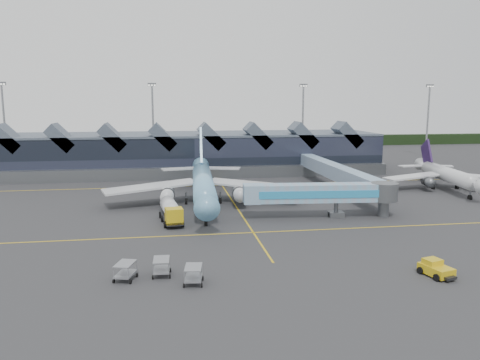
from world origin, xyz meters
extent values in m
plane|color=#29292B|center=(0.00, 0.00, 0.00)|extent=(260.00, 260.00, 0.00)
cube|color=gold|center=(0.00, -8.00, 0.01)|extent=(120.00, 0.25, 0.01)
cube|color=gold|center=(0.00, 28.00, 0.01)|extent=(120.00, 0.25, 0.01)
cube|color=gold|center=(0.00, 10.00, 0.01)|extent=(0.25, 60.00, 0.01)
cube|color=black|center=(0.00, 110.00, 2.00)|extent=(260.00, 4.00, 4.00)
cube|color=black|center=(-5.00, 48.00, 4.50)|extent=(90.00, 20.00, 9.00)
cube|color=#4C5765|center=(-5.00, 48.00, 9.20)|extent=(90.00, 20.00, 0.60)
cube|color=#5A5D62|center=(-5.00, 37.00, 1.30)|extent=(90.00, 2.50, 2.60)
cube|color=#4C5765|center=(-45.00, 41.00, 9.30)|extent=(6.43, 6.00, 6.43)
cube|color=#4C5765|center=(-34.00, 41.00, 9.30)|extent=(6.43, 6.00, 6.43)
cube|color=#4C5765|center=(-23.00, 41.00, 9.30)|extent=(6.43, 6.00, 6.43)
cube|color=#4C5765|center=(-12.00, 41.00, 9.30)|extent=(6.43, 6.00, 6.43)
cube|color=#4C5765|center=(-1.00, 41.00, 9.30)|extent=(6.43, 6.00, 6.43)
cube|color=#4C5765|center=(10.00, 41.00, 9.30)|extent=(6.43, 6.00, 6.43)
cube|color=#4C5765|center=(21.00, 41.00, 9.30)|extent=(6.43, 6.00, 6.43)
cube|color=#4C5765|center=(32.00, 41.00, 9.30)|extent=(6.43, 6.00, 6.43)
cylinder|color=gray|center=(-55.00, 70.00, 11.00)|extent=(0.56, 0.56, 22.00)
cube|color=#5A5D62|center=(-55.00, 70.00, 22.00)|extent=(2.40, 0.50, 0.90)
cylinder|color=gray|center=(-15.00, 72.00, 11.00)|extent=(0.56, 0.56, 22.00)
cube|color=#5A5D62|center=(-15.00, 72.00, 22.00)|extent=(2.40, 0.50, 0.90)
cylinder|color=gray|center=(30.00, 72.00, 11.00)|extent=(0.56, 0.56, 22.00)
cube|color=#5A5D62|center=(30.00, 72.00, 22.00)|extent=(2.40, 0.50, 0.90)
cylinder|color=gray|center=(70.00, 70.00, 11.00)|extent=(0.56, 0.56, 22.00)
cube|color=#5A5D62|center=(70.00, 70.00, 22.00)|extent=(2.40, 0.50, 0.90)
cylinder|color=#68A1D3|center=(-5.25, 9.77, 3.70)|extent=(4.82, 27.90, 3.43)
cone|color=#68A1D3|center=(-6.07, -6.47, 3.70)|extent=(3.66, 4.93, 3.43)
cube|color=black|center=(-6.10, -7.07, 4.42)|extent=(1.32, 0.40, 0.48)
cone|color=#68A1D3|center=(-4.39, 26.80, 3.95)|extent=(3.74, 6.51, 3.43)
cube|color=silver|center=(-13.94, 11.37, 3.10)|extent=(16.38, 9.04, 1.13)
cube|color=silver|center=(3.56, 10.48, 3.10)|extent=(16.39, 10.37, 1.13)
cylinder|color=silver|center=(-11.18, 8.08, 2.24)|extent=(2.36, 4.86, 2.12)
cylinder|color=silver|center=(0.48, 7.49, 2.24)|extent=(2.36, 4.86, 2.12)
cube|color=#68A1D3|center=(-4.47, 25.22, 7.53)|extent=(0.85, 8.78, 9.44)
cube|color=silver|center=(-8.66, 25.83, 3.95)|extent=(7.54, 4.10, 0.23)
cube|color=silver|center=(-0.23, 25.40, 3.95)|extent=(7.64, 4.73, 0.23)
cylinder|color=#5A5D62|center=(-5.91, -3.30, 0.99)|extent=(0.25, 0.25, 1.98)
cylinder|color=#5A5D62|center=(-8.10, 11.11, 0.99)|extent=(0.25, 0.25, 1.98)
cylinder|color=#5A5D62|center=(-2.28, 10.81, 0.99)|extent=(0.25, 0.25, 1.98)
cylinder|color=black|center=(-5.91, -3.30, 0.36)|extent=(0.47, 1.29, 1.27)
cylinder|color=silver|center=(43.26, 16.19, 3.01)|extent=(5.65, 19.74, 2.79)
cone|color=silver|center=(41.57, 4.86, 3.01)|extent=(3.26, 3.73, 2.79)
cube|color=black|center=(41.51, 4.45, 3.60)|extent=(1.10, 0.49, 0.48)
cone|color=silver|center=(45.04, 28.06, 3.22)|extent=(3.42, 4.83, 2.79)
cube|color=silver|center=(36.93, 18.03, 2.52)|extent=(12.06, 5.50, 0.93)
cube|color=silver|center=(49.86, 16.10, 2.52)|extent=(12.01, 8.43, 0.93)
cylinder|color=#5A5D62|center=(38.75, 15.45, 1.83)|extent=(2.21, 3.57, 1.73)
cylinder|color=#5A5D62|center=(47.36, 14.16, 1.83)|extent=(2.21, 3.57, 1.73)
cube|color=#2B1745|center=(44.87, 26.95, 5.80)|extent=(1.34, 6.27, 6.81)
cube|color=silver|center=(41.80, 27.70, 3.22)|extent=(5.49, 2.46, 0.23)
cube|color=silver|center=(48.02, 26.77, 3.22)|extent=(5.67, 3.84, 0.23)
cylinder|color=#5A5D62|center=(41.90, 7.07, 0.81)|extent=(0.26, 0.26, 1.62)
cylinder|color=#5A5D62|center=(41.04, 17.36, 0.81)|extent=(0.26, 0.26, 1.62)
cylinder|color=#5A5D62|center=(45.73, 16.66, 0.81)|extent=(0.26, 0.26, 1.62)
cylinder|color=black|center=(41.90, 7.07, 0.29)|extent=(0.57, 1.08, 1.03)
cube|color=#7AABCB|center=(11.08, -1.40, 3.77)|extent=(18.41, 4.16, 2.65)
cube|color=#278DC6|center=(10.97, -2.81, 3.77)|extent=(18.20, 1.54, 1.09)
cube|color=#7AABCB|center=(1.07, -0.62, 3.77)|extent=(2.59, 3.10, 2.74)
cylinder|color=#5A5D62|center=(13.81, -1.62, 1.89)|extent=(0.64, 0.64, 3.77)
cube|color=#5A5D62|center=(13.81, -1.62, 0.41)|extent=(2.33, 1.99, 0.82)
cylinder|color=black|center=(12.90, -1.55, 0.32)|extent=(0.43, 0.85, 0.82)
cylinder|color=black|center=(14.72, -1.69, 0.32)|extent=(0.43, 0.85, 0.82)
cylinder|color=#5A5D62|center=(21.08, -2.19, 3.77)|extent=(4.01, 4.01, 2.74)
cylinder|color=#5A5D62|center=(21.08, -2.19, 1.89)|extent=(1.64, 1.64, 3.77)
cube|color=black|center=(-10.74, -0.88, 0.72)|extent=(3.38, 8.89, 0.48)
cube|color=gold|center=(-10.33, -4.13, 1.73)|extent=(2.56, 2.39, 2.12)
cube|color=black|center=(-10.23, -4.89, 2.22)|extent=(2.12, 0.41, 0.96)
cylinder|color=silver|center=(-10.88, 0.27, 2.02)|extent=(2.90, 5.82, 2.22)
sphere|color=silver|center=(-11.23, 3.04, 2.02)|extent=(2.12, 2.12, 2.12)
sphere|color=silver|center=(-10.53, -2.50, 2.02)|extent=(2.12, 2.12, 2.12)
cylinder|color=black|center=(-11.57, -3.89, 0.48)|extent=(0.45, 1.00, 0.96)
cylinder|color=black|center=(-9.18, -3.59, 0.48)|extent=(0.45, 1.00, 0.96)
cylinder|color=black|center=(-11.99, -0.55, 0.48)|extent=(0.45, 1.00, 0.96)
cylinder|color=black|center=(-9.60, -0.25, 0.48)|extent=(0.45, 1.00, 0.96)
cylinder|color=black|center=(-12.29, 1.84, 0.48)|extent=(0.45, 1.00, 0.96)
cylinder|color=black|center=(-9.90, 2.14, 0.48)|extent=(0.45, 1.00, 0.96)
cube|color=gold|center=(15.17, -26.16, 0.62)|extent=(2.70, 3.58, 0.89)
cube|color=gold|center=(15.03, -25.65, 1.28)|extent=(1.91, 1.78, 0.62)
cube|color=black|center=(15.60, -27.79, 0.40)|extent=(1.38, 1.00, 0.27)
cylinder|color=black|center=(14.46, -27.45, 0.35)|extent=(0.44, 0.75, 0.71)
cylinder|color=black|center=(16.43, -26.93, 0.35)|extent=(0.44, 0.75, 0.71)
cylinder|color=black|center=(13.91, -25.40, 0.35)|extent=(0.44, 0.75, 0.71)
cylinder|color=black|center=(15.88, -24.87, 0.35)|extent=(0.44, 0.75, 0.71)
cube|color=#93959B|center=(-11.85, -21.87, 0.61)|extent=(1.64, 2.51, 0.17)
cube|color=#93959B|center=(-11.85, -21.87, 1.67)|extent=(1.64, 2.51, 0.09)
cylinder|color=black|center=(-10.99, -21.01, 0.20)|extent=(0.15, 0.41, 0.40)
cube|color=#93959B|center=(-8.83, -24.53, 0.61)|extent=(1.87, 2.64, 0.17)
cube|color=#93959B|center=(-8.83, -24.53, 1.67)|extent=(1.87, 2.64, 0.09)
cylinder|color=black|center=(-7.88, -23.75, 0.20)|extent=(0.19, 0.42, 0.40)
cube|color=#93959B|center=(-15.32, -22.54, 0.61)|extent=(2.19, 2.79, 0.17)
cube|color=#93959B|center=(-15.32, -22.54, 1.67)|extent=(2.19, 2.79, 0.09)
cylinder|color=black|center=(-14.27, -21.91, 0.20)|extent=(0.24, 0.42, 0.40)
camera|label=1|loc=(-10.93, -67.00, 17.16)|focal=35.00mm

